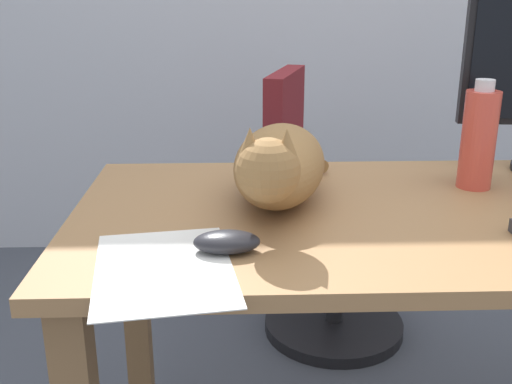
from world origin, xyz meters
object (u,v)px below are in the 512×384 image
Objects in this scene: cat at (279,164)px; computer_mouse at (227,242)px; office_chair at (323,228)px; water_bottle at (479,138)px.

computer_mouse is at bearing -113.36° from cat.
office_chair is 1.08m from computer_mouse.
cat is 0.26m from computer_mouse.
cat is (-0.20, -0.73, 0.43)m from office_chair.
computer_mouse is (-0.10, -0.24, -0.06)m from cat.
cat is 0.44m from water_bottle.
water_bottle is (0.53, 0.33, 0.09)m from computer_mouse.
water_bottle is at bearing -70.53° from office_chair.
cat is 2.60× the size of water_bottle.
water_bottle is at bearing 11.69° from cat.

